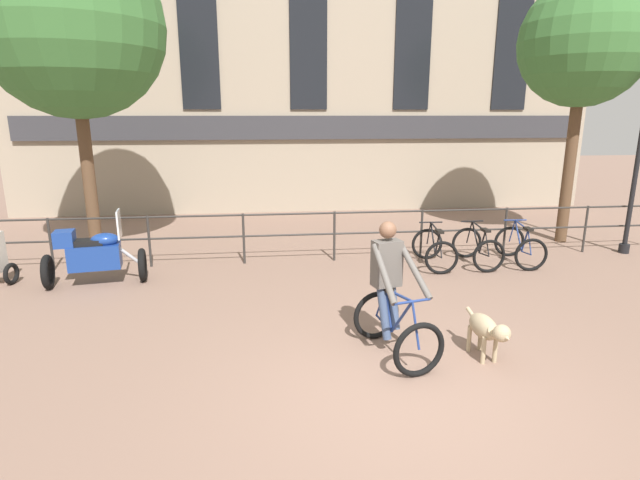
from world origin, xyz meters
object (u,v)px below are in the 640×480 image
(dog, at_px, (487,329))
(parked_motorcycle, at_px, (94,255))
(parked_bicycle_mid_left, at_px, (477,248))
(parked_bicycle_mid_right, at_px, (520,247))
(parked_bicycle_near_lamp, at_px, (434,249))
(cyclist_with_bike, at_px, (392,296))

(dog, bearing_deg, parked_motorcycle, 141.59)
(dog, xyz_separation_m, parked_bicycle_mid_left, (1.60, 3.91, -0.05))
(dog, distance_m, parked_bicycle_mid_right, 4.65)
(parked_bicycle_near_lamp, xyz_separation_m, parked_bicycle_mid_left, (0.91, -0.00, 0.00))
(parked_motorcycle, bearing_deg, parked_bicycle_mid_right, -96.31)
(dog, bearing_deg, cyclist_with_bike, 155.29)
(cyclist_with_bike, height_order, parked_bicycle_near_lamp, cyclist_with_bike)
(dog, relative_size, parked_bicycle_mid_right, 0.83)
(parked_motorcycle, xyz_separation_m, parked_bicycle_mid_left, (7.35, 0.38, -0.20))
(parked_bicycle_near_lamp, bearing_deg, dog, 83.45)
(parked_motorcycle, height_order, parked_bicycle_near_lamp, parked_motorcycle)
(parked_bicycle_near_lamp, distance_m, parked_bicycle_mid_left, 0.91)
(parked_bicycle_near_lamp, xyz_separation_m, parked_bicycle_mid_right, (1.83, 0.00, 0.00))
(cyclist_with_bike, relative_size, parked_bicycle_mid_left, 1.52)
(parked_bicycle_near_lamp, height_order, parked_bicycle_mid_right, same)
(parked_motorcycle, xyz_separation_m, parked_bicycle_mid_right, (8.26, 0.38, -0.20))
(parked_bicycle_mid_left, bearing_deg, parked_motorcycle, 2.35)
(parked_motorcycle, relative_size, parked_bicycle_mid_right, 1.53)
(dog, bearing_deg, parked_bicycle_mid_left, 60.87)
(parked_motorcycle, distance_m, parked_bicycle_mid_right, 8.27)
(parked_bicycle_mid_left, bearing_deg, parked_bicycle_near_lamp, -0.58)
(parked_bicycle_mid_right, bearing_deg, dog, 61.74)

